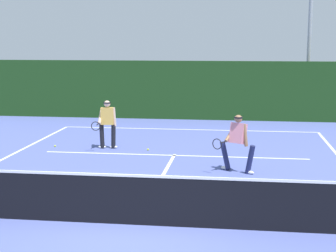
{
  "coord_description": "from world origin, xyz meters",
  "views": [
    {
      "loc": [
        1.91,
        -9.55,
        3.53
      ],
      "look_at": [
        -0.12,
        5.73,
        1.0
      ],
      "focal_mm": 56.29,
      "sensor_mm": 36.0,
      "label": 1
    }
  ],
  "objects_px": {
    "tennis_ball": "(148,149)",
    "light_pole": "(311,13)",
    "player_far": "(107,122)",
    "tennis_ball_extra": "(55,146)",
    "player_near": "(237,141)"
  },
  "relations": [
    {
      "from": "tennis_ball",
      "to": "light_pole",
      "type": "height_order",
      "value": "light_pole"
    },
    {
      "from": "player_far",
      "to": "light_pole",
      "type": "relative_size",
      "value": 0.2
    },
    {
      "from": "light_pole",
      "to": "tennis_ball_extra",
      "type": "bearing_deg",
      "value": -137.19
    },
    {
      "from": "player_near",
      "to": "player_far",
      "type": "distance_m",
      "value": 4.95
    },
    {
      "from": "tennis_ball_extra",
      "to": "light_pole",
      "type": "relative_size",
      "value": 0.01
    },
    {
      "from": "tennis_ball",
      "to": "light_pole",
      "type": "relative_size",
      "value": 0.01
    },
    {
      "from": "player_far",
      "to": "player_near",
      "type": "bearing_deg",
      "value": 143.94
    },
    {
      "from": "player_far",
      "to": "tennis_ball",
      "type": "bearing_deg",
      "value": 168.51
    },
    {
      "from": "player_near",
      "to": "player_far",
      "type": "relative_size",
      "value": 0.99
    },
    {
      "from": "player_far",
      "to": "tennis_ball_extra",
      "type": "height_order",
      "value": "player_far"
    },
    {
      "from": "player_near",
      "to": "tennis_ball_extra",
      "type": "xyz_separation_m",
      "value": [
        -6.02,
        2.56,
        -0.82
      ]
    },
    {
      "from": "player_far",
      "to": "tennis_ball_extra",
      "type": "distance_m",
      "value": 1.98
    },
    {
      "from": "player_near",
      "to": "player_far",
      "type": "bearing_deg",
      "value": -0.11
    },
    {
      "from": "player_near",
      "to": "player_far",
      "type": "xyz_separation_m",
      "value": [
        -4.23,
        2.58,
        0.02
      ]
    },
    {
      "from": "player_near",
      "to": "tennis_ball_extra",
      "type": "relative_size",
      "value": 23.66
    }
  ]
}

